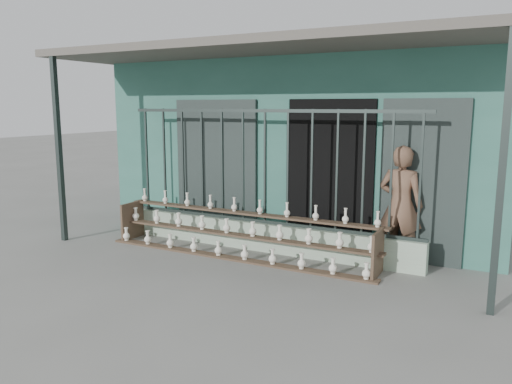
% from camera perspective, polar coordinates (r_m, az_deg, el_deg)
% --- Properties ---
extents(ground, '(60.00, 60.00, 0.00)m').
position_cam_1_polar(ground, '(6.99, -3.86, -9.35)').
color(ground, slate).
extents(workshop_building, '(7.40, 6.60, 3.21)m').
position_cam_1_polar(workshop_building, '(10.46, 8.32, 6.02)').
color(workshop_building, '#336B5D').
rests_on(workshop_building, ground).
extents(parapet_wall, '(5.00, 0.20, 0.45)m').
position_cam_1_polar(parapet_wall, '(8.01, 1.00, -5.14)').
color(parapet_wall, '#B0CAAD').
rests_on(parapet_wall, ground).
extents(security_fence, '(5.00, 0.04, 1.80)m').
position_cam_1_polar(security_fence, '(7.80, 1.03, 2.86)').
color(security_fence, '#283330').
rests_on(security_fence, parapet_wall).
extents(shelf_rack, '(4.50, 0.68, 0.85)m').
position_cam_1_polar(shelf_rack, '(7.74, -1.95, -4.69)').
color(shelf_rack, brown).
rests_on(shelf_rack, ground).
extents(elderly_woman, '(0.67, 0.47, 1.74)m').
position_cam_1_polar(elderly_woman, '(7.54, 16.20, -1.45)').
color(elderly_woman, brown).
rests_on(elderly_woman, ground).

